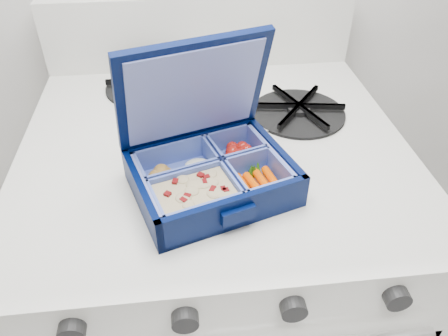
{
  "coord_description": "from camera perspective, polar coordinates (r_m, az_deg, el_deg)",
  "views": [
    {
      "loc": [
        -0.17,
        1.05,
        1.37
      ],
      "look_at": [
        -0.11,
        1.53,
        0.98
      ],
      "focal_mm": 35.0,
      "sensor_mm": 36.0,
      "label": 1
    }
  ],
  "objects": [
    {
      "name": "bento_box",
      "position": [
        0.61,
        -1.62,
        -1.16
      ],
      "size": [
        0.25,
        0.22,
        0.05
      ],
      "primitive_type": null,
      "rotation": [
        0.0,
        0.0,
        0.31
      ],
      "color": "#000A32",
      "rests_on": "stove"
    },
    {
      "name": "burner_grate",
      "position": [
        0.8,
        9.74,
        7.69
      ],
      "size": [
        0.19,
        0.19,
        0.02
      ],
      "primitive_type": "cylinder",
      "rotation": [
        0.0,
        0.0,
        -0.14
      ],
      "color": "black",
      "rests_on": "stove"
    },
    {
      "name": "stove",
      "position": [
        1.08,
        -1.05,
        -17.01
      ],
      "size": [
        0.64,
        0.64,
        0.95
      ],
      "primitive_type": null,
      "color": "silver",
      "rests_on": "floor"
    },
    {
      "name": "burner_grate_rear",
      "position": [
        0.89,
        -9.99,
        10.73
      ],
      "size": [
        0.17,
        0.17,
        0.02
      ],
      "primitive_type": "cylinder",
      "rotation": [
        0.0,
        0.0,
        -0.03
      ],
      "color": "black",
      "rests_on": "stove"
    },
    {
      "name": "fork",
      "position": [
        0.75,
        5.38,
        4.87
      ],
      "size": [
        0.12,
        0.15,
        0.01
      ],
      "primitive_type": null,
      "rotation": [
        0.0,
        0.0,
        -0.67
      ],
      "color": "silver",
      "rests_on": "stove"
    }
  ]
}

